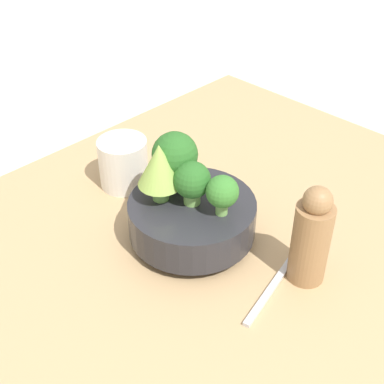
# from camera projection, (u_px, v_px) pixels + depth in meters

# --- Properties ---
(ground_plane) EXTENTS (6.00, 6.00, 0.00)m
(ground_plane) POSITION_uv_depth(u_px,v_px,m) (213.00, 252.00, 0.90)
(ground_plane) COLOR beige
(table) EXTENTS (0.97, 0.79, 0.05)m
(table) POSITION_uv_depth(u_px,v_px,m) (214.00, 242.00, 0.89)
(table) COLOR tan
(table) RESTS_ON ground_plane
(bowl) EXTENTS (0.20, 0.20, 0.07)m
(bowl) POSITION_uv_depth(u_px,v_px,m) (192.00, 218.00, 0.84)
(bowl) COLOR #28282D
(bowl) RESTS_ON table
(broccoli_floret_center) EXTENTS (0.06, 0.06, 0.07)m
(broccoli_floret_center) POSITION_uv_depth(u_px,v_px,m) (192.00, 181.00, 0.80)
(broccoli_floret_center) COLOR #7AB256
(broccoli_floret_center) RESTS_ON bowl
(romanesco_piece_far) EXTENTS (0.07, 0.07, 0.10)m
(romanesco_piece_far) POSITION_uv_depth(u_px,v_px,m) (160.00, 166.00, 0.79)
(romanesco_piece_far) COLOR #6BA34C
(romanesco_piece_far) RESTS_ON bowl
(broccoli_floret_back) EXTENTS (0.07, 0.07, 0.10)m
(broccoli_floret_back) POSITION_uv_depth(u_px,v_px,m) (175.00, 156.00, 0.82)
(broccoli_floret_back) COLOR #6BA34C
(broccoli_floret_back) RESTS_ON bowl
(broccoli_floret_front) EXTENTS (0.05, 0.05, 0.06)m
(broccoli_floret_front) POSITION_uv_depth(u_px,v_px,m) (222.00, 193.00, 0.78)
(broccoli_floret_front) COLOR #7AB256
(broccoli_floret_front) RESTS_ON bowl
(cup) EXTENTS (0.09, 0.09, 0.09)m
(cup) POSITION_uv_depth(u_px,v_px,m) (123.00, 163.00, 0.96)
(cup) COLOR silver
(cup) RESTS_ON table
(pepper_mill) EXTENTS (0.06, 0.06, 0.16)m
(pepper_mill) POSITION_uv_depth(u_px,v_px,m) (311.00, 237.00, 0.75)
(pepper_mill) COLOR #997047
(pepper_mill) RESTS_ON table
(fork) EXTENTS (0.17, 0.05, 0.01)m
(fork) POSITION_uv_depth(u_px,v_px,m) (273.00, 285.00, 0.77)
(fork) COLOR silver
(fork) RESTS_ON table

